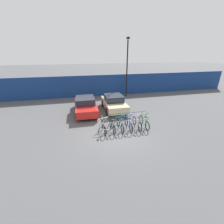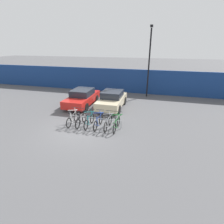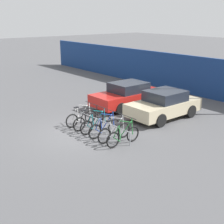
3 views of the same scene
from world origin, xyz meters
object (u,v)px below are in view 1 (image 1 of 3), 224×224
(lamp_post, at_px, (127,65))
(bike_rack, at_px, (124,122))
(car_beige, at_px, (114,103))
(bicycle_black, at_px, (112,126))
(bicycle_silver, at_px, (137,123))
(car_red, at_px, (86,105))
(bicycle_teal, at_px, (120,125))
(bicycle_blue, at_px, (129,124))
(bicycle_green, at_px, (144,122))
(bicycle_white, at_px, (104,126))

(lamp_post, bearing_deg, bike_rack, -109.05)
(car_beige, bearing_deg, bicycle_black, -105.16)
(bicycle_silver, bearing_deg, bike_rack, 167.47)
(bike_rack, relative_size, car_red, 0.85)
(bicycle_teal, relative_size, bicycle_blue, 1.00)
(bike_rack, distance_m, bicycle_green, 1.51)
(car_red, bearing_deg, car_beige, 2.55)
(bicycle_black, bearing_deg, bicycle_green, 0.98)
(bike_rack, distance_m, bicycle_white, 1.51)
(bicycle_white, height_order, bicycle_black, same)
(bicycle_white, xyz_separation_m, car_beige, (1.66, 3.88, 0.31))
(car_red, height_order, lamp_post, lamp_post)
(bike_rack, relative_size, bicycle_teal, 2.07)
(bike_rack, xyz_separation_m, car_beige, (0.16, 3.73, 0.21))
(bike_rack, xyz_separation_m, bicycle_black, (-0.89, -0.15, -0.11))
(bicycle_white, distance_m, bicycle_green, 2.99)
(bicycle_blue, bearing_deg, bicycle_teal, 178.22)
(bike_rack, height_order, bicycle_black, bicycle_black)
(bicycle_black, distance_m, car_beige, 4.03)
(bicycle_white, relative_size, bicycle_green, 1.00)
(lamp_post, bearing_deg, car_red, -140.78)
(bicycle_white, bearing_deg, car_red, 103.34)
(bicycle_black, distance_m, car_red, 4.09)
(bicycle_black, xyz_separation_m, bicycle_blue, (1.18, 0.00, 0.00))
(bicycle_blue, height_order, lamp_post, lamp_post)
(bicycle_silver, distance_m, lamp_post, 8.79)
(bicycle_silver, bearing_deg, car_beige, 97.78)
(bicycle_teal, bearing_deg, car_beige, 86.85)
(bicycle_black, relative_size, bicycle_blue, 1.00)
(bicycle_blue, relative_size, car_red, 0.41)
(bicycle_black, bearing_deg, car_beige, 75.82)
(bicycle_silver, xyz_separation_m, lamp_post, (1.76, 7.97, 3.26))
(bike_rack, relative_size, bicycle_white, 2.07)
(bicycle_white, bearing_deg, bicycle_silver, -1.05)
(bicycle_silver, height_order, car_red, car_red)
(bike_rack, relative_size, bicycle_blue, 2.07)
(bicycle_blue, height_order, car_red, car_red)
(car_red, bearing_deg, bicycle_teal, -60.35)
(bike_rack, relative_size, bicycle_black, 2.07)
(bicycle_black, xyz_separation_m, bicycle_teal, (0.57, 0.00, 0.00))
(bicycle_green, xyz_separation_m, car_beige, (-1.33, 3.88, 0.31))
(bike_rack, bearing_deg, lamp_post, 70.95)
(bicycle_white, height_order, lamp_post, lamp_post)
(bicycle_green, bearing_deg, bicycle_silver, 178.52)
(bicycle_white, relative_size, bicycle_black, 1.00)
(bicycle_teal, relative_size, bicycle_silver, 1.00)
(bicycle_teal, bearing_deg, bicycle_black, -176.06)
(bicycle_black, bearing_deg, car_red, 113.68)
(bicycle_teal, relative_size, car_beige, 0.44)
(bicycle_white, xyz_separation_m, bicycle_teal, (1.18, 0.00, 0.00))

